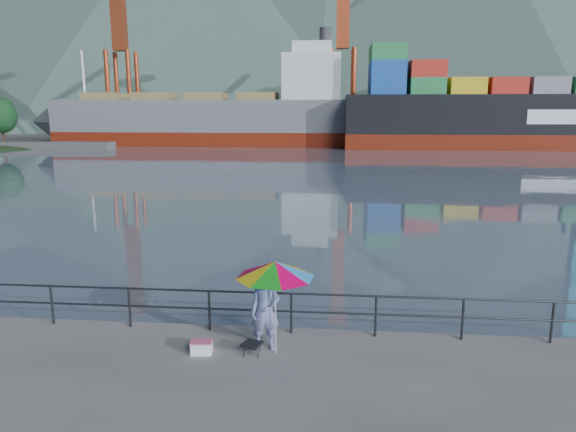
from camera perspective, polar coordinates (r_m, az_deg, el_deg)
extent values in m
cube|color=#515F6F|center=(139.97, 3.60, 9.37)|extent=(500.00, 280.00, 0.00)
cube|color=#514F4C|center=(103.12, 8.62, 8.50)|extent=(200.00, 40.00, 0.40)
cylinder|color=#2D3033|center=(12.89, -13.17, -7.99)|extent=(22.00, 0.05, 0.05)
cylinder|color=#2D3033|center=(13.05, -13.07, -9.85)|extent=(22.00, 0.05, 0.05)
cube|color=#2D3033|center=(13.07, -13.06, -10.05)|extent=(22.00, 0.06, 1.00)
cone|color=#385147|center=(224.79, -14.96, 19.42)|extent=(312.00, 312.00, 75.00)
cone|color=#385147|center=(216.76, 4.32, 19.14)|extent=(282.88, 282.88, 68.00)
cone|color=#385147|center=(229.49, 20.48, 19.56)|extent=(332.80, 332.80, 80.00)
cube|color=#267F3F|center=(102.00, 8.72, 10.66)|extent=(6.00, 2.40, 7.80)
cube|color=yellow|center=(102.59, 12.41, 10.53)|extent=(6.00, 2.40, 7.80)
cube|color=#267F3F|center=(103.61, 16.00, 9.64)|extent=(6.00, 2.40, 5.20)
cube|color=red|center=(105.04, 19.48, 8.74)|extent=(6.00, 2.40, 2.60)
cube|color=red|center=(106.77, 22.95, 9.23)|extent=(6.00, 2.40, 5.20)
cube|color=yellow|center=(108.93, 26.19, 8.30)|extent=(6.00, 2.40, 2.60)
cube|color=gray|center=(105.06, 8.58, 9.27)|extent=(6.00, 2.40, 2.60)
cube|color=orange|center=(105.63, 12.15, 9.15)|extent=(6.00, 2.40, 2.60)
cube|color=#267F3F|center=(106.53, 15.74, 10.40)|extent=(6.00, 2.40, 7.80)
cube|color=yellow|center=(107.91, 19.14, 9.52)|extent=(6.00, 2.40, 5.20)
cube|color=#194CA5|center=(109.63, 22.48, 9.30)|extent=(6.00, 2.40, 5.20)
cube|color=gray|center=(111.68, 25.76, 9.73)|extent=(6.00, 2.40, 7.80)
imported|color=navy|center=(11.58, -2.56, -10.52)|extent=(0.72, 0.53, 1.79)
cylinder|color=white|center=(11.36, -1.41, -10.58)|extent=(0.04, 0.04, 1.93)
cone|color=#139119|center=(11.04, -1.43, -5.95)|extent=(2.11, 2.11, 0.35)
cube|color=black|center=(11.62, -4.03, -14.03)|extent=(0.51, 0.51, 0.05)
cube|color=#2D3033|center=(11.68, -4.02, -14.60)|extent=(0.33, 0.33, 0.21)
cube|color=white|center=(11.83, -9.57, -14.24)|extent=(0.48, 0.34, 0.26)
cylinder|color=black|center=(13.07, -2.69, -12.12)|extent=(0.27, 1.51, 1.07)
cube|color=#641A0A|center=(86.28, -8.36, 8.44)|extent=(50.88, 8.81, 2.50)
cube|color=slate|center=(86.17, -8.44, 10.93)|extent=(50.88, 8.81, 5.00)
cube|color=silver|center=(84.05, 2.68, 15.12)|extent=(9.00, 7.40, 7.00)
cube|color=#641A0A|center=(86.21, 26.85, 7.33)|extent=(60.01, 10.00, 2.50)
cube|color=black|center=(86.10, 27.10, 10.01)|extent=(60.01, 10.00, 5.60)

